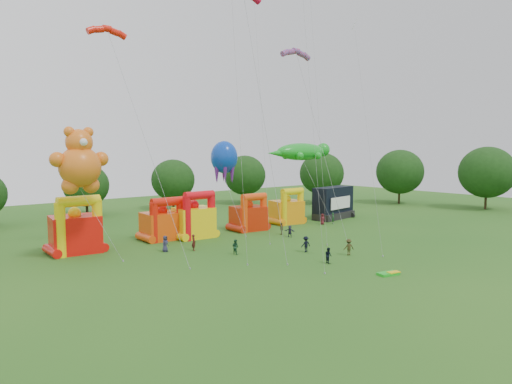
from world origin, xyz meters
TOP-DOWN VIEW (x-y plane):
  - ground at (0.00, 0.00)m, footprint 160.00×160.00m
  - tree_ring at (-1.15, 0.60)m, footprint 120.61×122.68m
  - bouncy_castle_0 at (-18.91, 28.45)m, footprint 5.58×4.69m
  - bouncy_castle_1 at (-7.81, 28.95)m, footprint 4.94×4.02m
  - bouncy_castle_2 at (-4.02, 27.43)m, footprint 5.08×4.23m
  - bouncy_castle_3 at (4.91, 27.19)m, footprint 5.05×4.31m
  - bouncy_castle_4 at (13.20, 28.02)m, footprint 5.25×4.57m
  - stage_trailer at (22.67, 26.88)m, footprint 8.73×4.33m
  - teddy_bear_kite at (-19.10, 23.40)m, footprint 6.20×4.82m
  - gecko_kite at (18.36, 29.70)m, footprint 13.84×9.36m
  - octopus_kite at (2.55, 28.73)m, footprint 3.89×8.85m
  - parafoil_kites at (-6.58, 17.13)m, footprint 26.68×16.04m
  - diamond_kites at (0.91, 14.12)m, footprint 16.11×19.79m
  - folded_kite_bundle at (0.32, 0.83)m, footprint 2.17×1.44m
  - spectator_0 at (-11.02, 22.53)m, footprint 1.06×0.89m
  - spectator_1 at (-8.20, 21.01)m, footprint 0.59×0.77m
  - spectator_2 at (-5.65, 16.49)m, footprint 0.82×0.95m
  - spectator_3 at (1.12, 12.29)m, footprint 1.25×0.84m
  - spectator_4 at (6.19, 21.77)m, footprint 1.01×0.87m
  - spectator_5 at (5.84, 19.80)m, footprint 1.03×1.50m
  - spectator_6 at (16.67, 23.84)m, footprint 0.95×0.77m
  - spectator_7 at (18.50, 23.28)m, footprint 0.74×0.73m
  - spectator_8 at (-0.70, 7.31)m, footprint 0.84×0.95m
  - spectator_9 at (3.65, 8.22)m, footprint 1.35×1.12m

SIDE VIEW (x-z plane):
  - ground at x=0.00m, z-range 0.00..0.00m
  - folded_kite_bundle at x=0.32m, z-range -0.02..0.29m
  - spectator_5 at x=5.84m, z-range 0.00..1.55m
  - spectator_8 at x=-0.70m, z-range 0.00..1.62m
  - spectator_4 at x=6.19m, z-range 0.00..1.63m
  - spectator_2 at x=-5.65m, z-range 0.00..1.68m
  - spectator_6 at x=16.67m, z-range 0.00..1.69m
  - spectator_7 at x=18.50m, z-range 0.00..1.72m
  - spectator_3 at x=1.12m, z-range 0.00..1.80m
  - spectator_9 at x=3.65m, z-range 0.00..1.81m
  - spectator_0 at x=-11.02m, z-range 0.00..1.85m
  - spectator_1 at x=-8.20m, z-range 0.00..1.89m
  - bouncy_castle_3 at x=4.91m, z-range -0.63..4.77m
  - bouncy_castle_1 at x=-7.81m, z-range -0.66..4.90m
  - bouncy_castle_4 at x=13.20m, z-range -0.66..4.97m
  - bouncy_castle_2 at x=-4.02m, z-range -0.74..5.48m
  - bouncy_castle_0 at x=-18.91m, z-range -0.79..5.74m
  - stage_trailer at x=22.67m, z-range -0.10..5.24m
  - tree_ring at x=-1.15m, z-range 0.22..12.30m
  - octopus_kite at x=2.55m, z-range 0.41..13.25m
  - teddy_bear_kite at x=-19.10m, z-range 0.67..14.61m
  - gecko_kite at x=18.36m, z-range 3.99..16.69m
  - parafoil_kites at x=-6.58m, z-range -1.83..26.66m
  - diamond_kites at x=0.91m, z-range -2.42..36.99m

